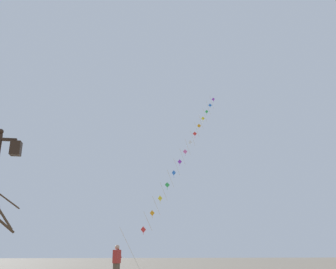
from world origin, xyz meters
name	(u,v)px	position (x,y,z in m)	size (l,w,h in m)	color
kite_train	(184,154)	(5.59, 23.78, 8.44)	(9.37, 13.05, 16.06)	brown
kite_flyer	(117,263)	(0.62, 15.70, 0.90)	(0.46, 0.60, 1.71)	brown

